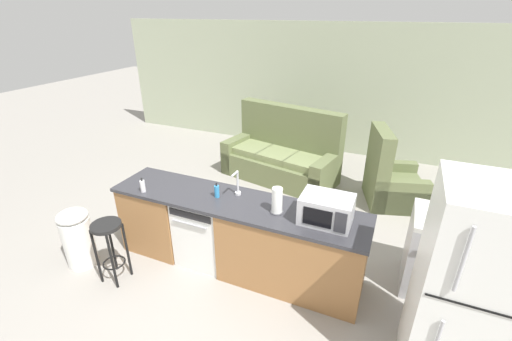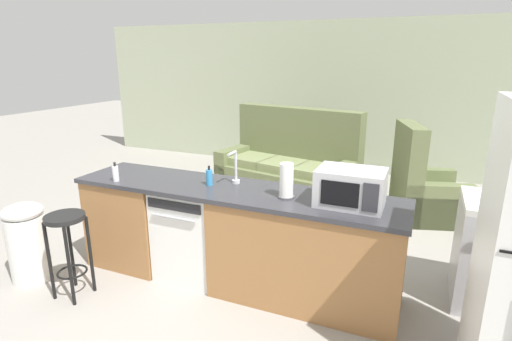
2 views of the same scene
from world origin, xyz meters
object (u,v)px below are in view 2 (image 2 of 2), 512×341
stove_range (508,255)px  armchair (422,191)px  bar_stool (67,238)px  trash_bin (27,241)px  paper_towel_roll (286,181)px  microwave (351,187)px  couch (290,168)px  dish_soap_bottle (116,173)px  soap_bottle (209,177)px  dishwasher (194,232)px

stove_range → armchair: armchair is taller
bar_stool → trash_bin: same height
paper_towel_roll → bar_stool: 1.88m
microwave → paper_towel_roll: 0.50m
trash_bin → couch: 3.53m
dish_soap_bottle → soap_bottle: bearing=15.0°
dishwasher → stove_range: (2.60, 0.55, 0.03)m
microwave → trash_bin: size_ratio=0.68×
paper_towel_roll → dish_soap_bottle: 1.58m
stove_range → microwave: size_ratio=1.80×
dish_soap_bottle → trash_bin: 1.01m
couch → stove_range: bearing=-38.3°
dishwasher → trash_bin: bearing=-152.4°
dishwasher → stove_range: size_ratio=0.93×
couch → bar_stool: bearing=-104.7°
microwave → dish_soap_bottle: microwave is taller
soap_bottle → dish_soap_bottle: 0.87m
bar_stool → armchair: bearing=48.7°
trash_bin → armchair: bearing=42.9°
dishwasher → microwave: microwave is taller
microwave → armchair: 2.48m
soap_bottle → armchair: size_ratio=0.15×
microwave → couch: size_ratio=0.23×
stove_range → paper_towel_roll: (-1.69, -0.58, 0.59)m
microwave → bar_stool: bearing=-161.3°
soap_bottle → dish_soap_bottle: size_ratio=1.00×
microwave → soap_bottle: microwave is taller
dishwasher → soap_bottle: size_ratio=4.77×
dish_soap_bottle → bar_stool: bearing=-102.1°
microwave → trash_bin: (-2.74, -0.69, -0.66)m
stove_range → armchair: bearing=110.9°
dishwasher → armchair: size_ratio=0.70×
dishwasher → soap_bottle: soap_bottle is taller
dishwasher → trash_bin: (-1.33, -0.70, -0.04)m
armchair → couch: bearing=173.5°
soap_bottle → trash_bin: size_ratio=0.24×
trash_bin → paper_towel_roll: bearing=16.5°
dish_soap_bottle → armchair: size_ratio=0.15×
soap_bottle → paper_towel_roll: bearing=-2.4°
dish_soap_bottle → armchair: 3.68m
paper_towel_roll → soap_bottle: paper_towel_roll is taller
trash_bin → couch: couch is taller
dishwasher → paper_towel_roll: 1.10m
microwave → dish_soap_bottle: bearing=-173.7°
soap_bottle → armchair: bearing=53.2°
microwave → dishwasher: bearing=179.9°
stove_range → dish_soap_bottle: size_ratio=5.11×
stove_range → microwave: bearing=-155.3°
couch → armchair: 1.84m
stove_range → soap_bottle: (-2.42, -0.55, 0.52)m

